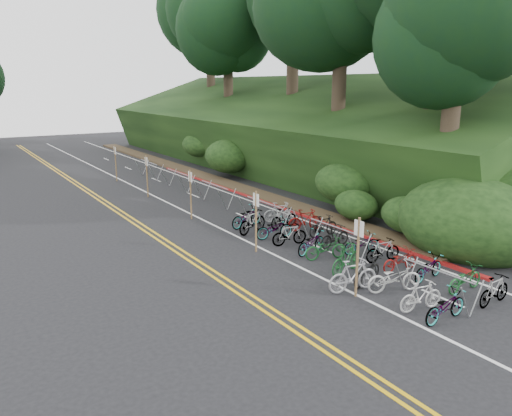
{
  "coord_description": "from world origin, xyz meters",
  "views": [
    {
      "loc": [
        -9.75,
        -11.09,
        6.55
      ],
      "look_at": [
        1.73,
        6.75,
        1.3
      ],
      "focal_mm": 35.0,
      "sensor_mm": 36.0,
      "label": 1
    }
  ],
  "objects": [
    {
      "name": "signposts_rest",
      "position": [
        0.6,
        14.0,
        1.43
      ],
      "size": [
        0.08,
        18.4,
        2.5
      ],
      "color": "brown",
      "rests_on": "ground"
    },
    {
      "name": "signpost_near",
      "position": [
        0.91,
        -0.39,
        1.48
      ],
      "size": [
        0.08,
        0.4,
        2.6
      ],
      "color": "brown",
      "rests_on": "ground"
    },
    {
      "name": "bike_valet",
      "position": [
        2.92,
        2.74,
        0.47
      ],
      "size": [
        3.23,
        13.2,
        1.1
      ],
      "color": "slate",
      "rests_on": "ground"
    },
    {
      "name": "red_curb",
      "position": [
        5.7,
        12.0,
        0.05
      ],
      "size": [
        0.25,
        28.0,
        0.1
      ],
      "primitive_type": "cube",
      "color": "maroon",
      "rests_on": "ground"
    },
    {
      "name": "road_markings",
      "position": [
        0.63,
        10.1,
        0.0
      ],
      "size": [
        7.47,
        80.0,
        0.01
      ],
      "color": "gold",
      "rests_on": "ground"
    },
    {
      "name": "embankment",
      "position": [
        12.96,
        19.04,
        2.57
      ],
      "size": [
        14.3,
        48.14,
        9.11
      ],
      "color": "black",
      "rests_on": "ground"
    },
    {
      "name": "bike_racks_rest",
      "position": [
        3.0,
        13.0,
        0.85
      ],
      "size": [
        1.14,
        23.0,
        1.17
      ],
      "color": "gray",
      "rests_on": "ground"
    },
    {
      "name": "bike_rack_front",
      "position": [
        2.63,
        -2.09,
        0.78
      ],
      "size": [
        1.1,
        2.58,
        1.08
      ],
      "color": "gray",
      "rests_on": "ground"
    },
    {
      "name": "ground",
      "position": [
        0.0,
        0.0,
        0.0
      ],
      "size": [
        120.0,
        120.0,
        0.0
      ],
      "primitive_type": "plane",
      "color": "black",
      "rests_on": "ground"
    },
    {
      "name": "bike_front",
      "position": [
        1.09,
        -0.06,
        0.55
      ],
      "size": [
        0.8,
        1.89,
        1.1
      ],
      "primitive_type": "imported",
      "rotation": [
        0.0,
        0.0,
        1.41
      ],
      "color": "#9E9EA3",
      "rests_on": "ground"
    },
    {
      "name": "tree_cluster",
      "position": [
        9.76,
        22.04,
        11.74
      ],
      "size": [
        32.7,
        54.25,
        18.83
      ],
      "color": "#2D2319",
      "rests_on": "ground"
    }
  ]
}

